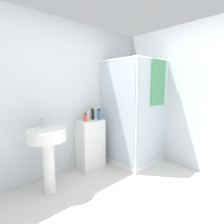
# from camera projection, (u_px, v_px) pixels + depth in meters

# --- Properties ---
(wall_back) EXTENTS (6.40, 0.06, 2.50)m
(wall_back) POSITION_uv_depth(u_px,v_px,m) (63.00, 99.00, 2.86)
(wall_back) COLOR silver
(wall_back) RESTS_ON ground_plane
(wall_right) EXTENTS (0.06, 6.40, 2.50)m
(wall_right) POSITION_uv_depth(u_px,v_px,m) (213.00, 100.00, 2.75)
(wall_right) COLOR silver
(wall_right) RESTS_ON ground_plane
(shower_enclosure) EXTENTS (0.90, 0.93, 1.92)m
(shower_enclosure) POSITION_uv_depth(u_px,v_px,m) (135.00, 135.00, 3.33)
(shower_enclosure) COLOR white
(shower_enclosure) RESTS_ON ground_plane
(vanity_cabinet) EXTENTS (0.44, 0.33, 0.87)m
(vanity_cabinet) POSITION_uv_depth(u_px,v_px,m) (90.00, 144.00, 3.11)
(vanity_cabinet) COLOR white
(vanity_cabinet) RESTS_ON ground_plane
(sink) EXTENTS (0.50, 0.50, 1.02)m
(sink) POSITION_uv_depth(u_px,v_px,m) (48.00, 146.00, 2.35)
(sink) COLOR white
(sink) RESTS_ON ground_plane
(soap_dispenser) EXTENTS (0.07, 0.07, 0.14)m
(soap_dispenser) POSITION_uv_depth(u_px,v_px,m) (85.00, 118.00, 2.97)
(soap_dispenser) COLOR #E5562D
(soap_dispenser) RESTS_ON vanity_cabinet
(shampoo_bottle_tall_black) EXTENTS (0.05, 0.05, 0.22)m
(shampoo_bottle_tall_black) POSITION_uv_depth(u_px,v_px,m) (93.00, 113.00, 3.10)
(shampoo_bottle_tall_black) COLOR black
(shampoo_bottle_tall_black) RESTS_ON vanity_cabinet
(shampoo_bottle_blue) EXTENTS (0.06, 0.06, 0.19)m
(shampoo_bottle_blue) POSITION_uv_depth(u_px,v_px,m) (99.00, 115.00, 3.06)
(shampoo_bottle_blue) COLOR #2D66A3
(shampoo_bottle_blue) RESTS_ON vanity_cabinet
(lotion_bottle_white) EXTENTS (0.06, 0.06, 0.18)m
(lotion_bottle_white) POSITION_uv_depth(u_px,v_px,m) (88.00, 115.00, 3.10)
(lotion_bottle_white) COLOR white
(lotion_bottle_white) RESTS_ON vanity_cabinet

